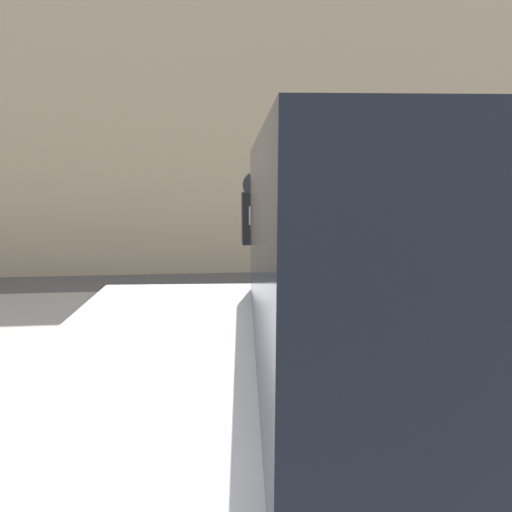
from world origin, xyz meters
TOP-DOWN VIEW (x-y plane):
  - sidewalk at (0.00, 2.20)m, footprint 24.00×2.80m
  - building_facade at (0.00, 4.98)m, footprint 24.00×0.30m
  - parking_meter at (-0.43, 1.12)m, footprint 0.19×0.15m

SIDE VIEW (x-z plane):
  - sidewalk at x=0.00m, z-range 0.00..0.11m
  - parking_meter at x=-0.43m, z-range 0.43..1.99m
  - building_facade at x=0.00m, z-range 0.00..6.75m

